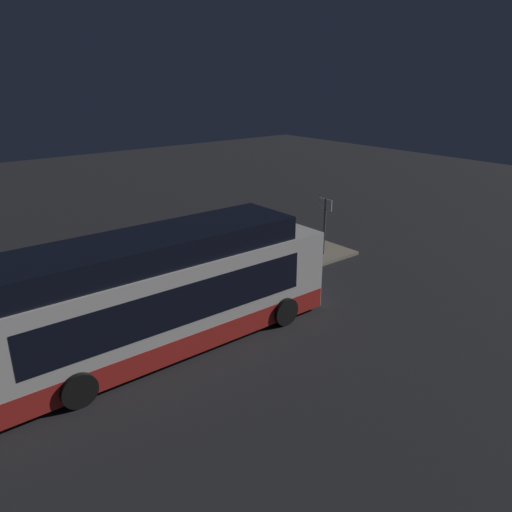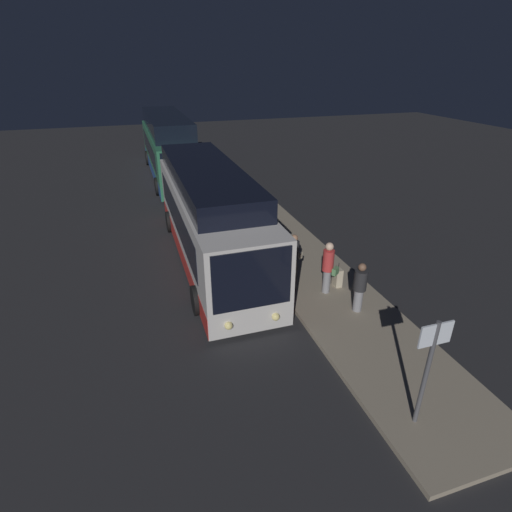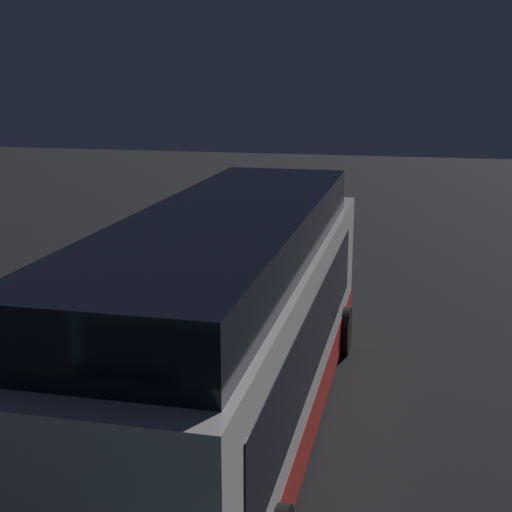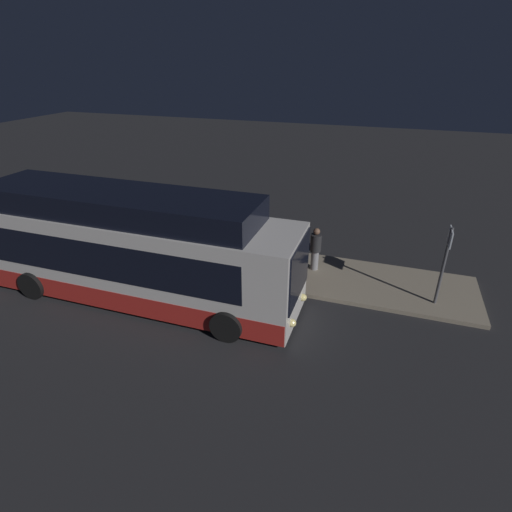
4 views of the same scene
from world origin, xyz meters
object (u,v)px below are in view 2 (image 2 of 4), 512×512
Objects in this scene: suitcase at (338,277)px; sign_post at (429,360)px; bus_lead at (210,219)px; passenger_waiting at (360,286)px; passenger_boarding at (294,255)px; passenger_with_bags at (328,266)px; bus_second at (169,150)px.

suitcase is 0.34× the size of sign_post.
suitcase is (3.88, 3.69, -1.21)m from bus_lead.
passenger_waiting is 4.48m from sign_post.
bus_lead is 6.49× the size of passenger_boarding.
sign_post is (5.57, -0.61, 0.71)m from passenger_with_bags.
passenger_boarding is 6.91m from sign_post.
bus_lead is 4.14× the size of sign_post.
suitcase is 6.10m from sign_post.
bus_second is 4.59× the size of sign_post.
passenger_with_bags reaches higher than passenger_boarding.
bus_lead is at bearing -0.00° from bus_second.
bus_second reaches higher than passenger_with_bags.
sign_post reaches higher than passenger_boarding.
bus_second is 13.67× the size of suitcase.
suitcase is (1.04, 1.25, -0.59)m from passenger_boarding.
bus_lead reaches higher than sign_post.
bus_lead is 0.90× the size of bus_second.
suitcase is at bearing 131.23° from passenger_waiting.
passenger_waiting is at bearing 10.72° from bus_second.
suitcase is at bearing 168.67° from sign_post.
sign_post is at bearing -29.66° from passenger_boarding.
suitcase is (-1.55, 0.11, -0.56)m from passenger_waiting.
bus_lead is 5.97× the size of passenger_with_bags.
passenger_with_bags is (4.13, 3.13, -0.53)m from bus_lead.
bus_second is at bearing 180.00° from bus_lead.
passenger_waiting is (2.60, 1.14, -0.03)m from passenger_boarding.
bus_lead is 3.79m from passenger_boarding.
passenger_waiting is at bearing 72.36° from passenger_with_bags.
passenger_with_bags is at bearing 10.08° from bus_second.
passenger_with_bags is at bearing 37.17° from bus_lead.
bus_lead is 5.21m from passenger_with_bags.
passenger_waiting is at bearing -6.61° from passenger_boarding.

